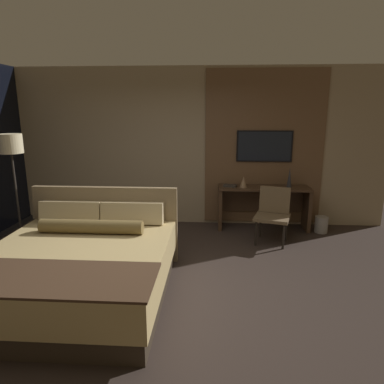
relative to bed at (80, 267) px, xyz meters
The scene contains 11 objects.
ground_plane 1.00m from the bed, ahead, with size 16.00×16.00×0.00m, color #332823.
wall_back_tv_panel 3.12m from the bed, 67.73° to the left, with size 7.20×0.09×2.80m.
bed is the anchor object (origin of this frame).
desk 3.40m from the bed, 46.07° to the left, with size 1.57×0.46×0.76m.
tv 3.71m from the bed, 48.16° to the left, with size 0.97×0.04×0.55m.
desk_chair 3.05m from the bed, 36.94° to the left, with size 0.64×0.64×0.87m.
floor_lamp 2.28m from the bed, 137.42° to the left, with size 0.34×0.34×1.72m.
vase_tall 3.75m from the bed, 41.18° to the left, with size 0.08×0.08×0.34m.
vase_short 3.13m from the bed, 49.78° to the left, with size 0.13×0.13×0.19m.
book 3.02m from the bed, 53.78° to the left, with size 0.25×0.20×0.03m.
waste_bin 4.05m from the bed, 34.27° to the left, with size 0.22×0.22×0.28m.
Camera 1 is at (0.54, -3.56, 2.05)m, focal length 32.00 mm.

